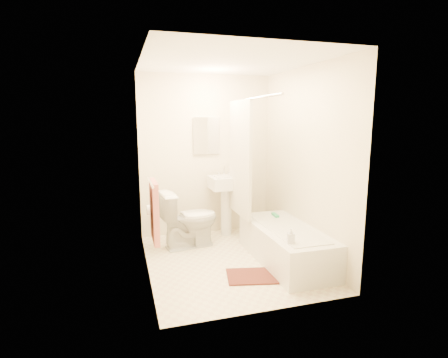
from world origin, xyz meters
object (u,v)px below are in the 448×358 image
object	(u,v)px
toilet	(189,219)
soap_bottle	(291,236)
bathtub	(285,244)
bath_mat	(251,276)
sink	(227,203)

from	to	relation	value
toilet	soap_bottle	size ratio (longest dim) A/B	4.74
bathtub	bath_mat	world-z (taller)	bathtub
sink	bathtub	bearing A→B (deg)	-71.88
toilet	sink	xyz separation A→B (m)	(0.64, 0.31, 0.10)
sink	bath_mat	bearing A→B (deg)	-97.56
sink	soap_bottle	distance (m)	1.67
toilet	bathtub	xyz separation A→B (m)	(1.05, -0.84, -0.17)
sink	soap_bottle	xyz separation A→B (m)	(0.22, -1.66, 0.02)
toilet	soap_bottle	world-z (taller)	toilet
sink	soap_bottle	size ratio (longest dim) A/B	5.89
bath_mat	toilet	bearing A→B (deg)	113.02
sink	bath_mat	world-z (taller)	sink
bath_mat	bathtub	bearing A→B (deg)	28.03
toilet	bath_mat	xyz separation A→B (m)	(0.49, -1.14, -0.38)
toilet	bathtub	distance (m)	1.36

